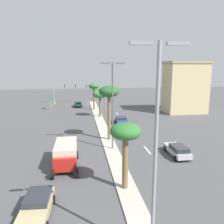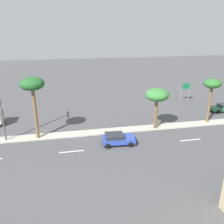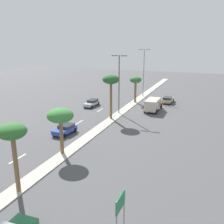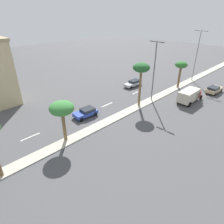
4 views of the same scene
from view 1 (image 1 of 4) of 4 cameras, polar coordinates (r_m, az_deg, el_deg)
name	(u,v)px [view 1 (image 1 of 4)]	position (r m, az deg, el deg)	size (l,w,h in m)	color
ground_plane	(106,136)	(34.97, -1.53, -6.14)	(160.00, 160.00, 0.00)	#4C4C4F
median_curb	(117,163)	(25.58, 1.19, -12.71)	(1.80, 90.83, 0.12)	#B7B2A3
lane_stripe_near	(109,104)	(65.85, -0.78, 2.10)	(0.20, 2.80, 0.01)	silver
lane_stripe_leading	(112,108)	(58.96, 0.11, 1.03)	(0.20, 2.80, 0.01)	silver
lane_stripe_inboard	(117,114)	(51.87, 1.28, -0.38)	(0.20, 2.80, 0.01)	silver
lane_stripe_front	(132,131)	(37.81, 4.99, -4.84)	(0.20, 2.80, 0.01)	silver
lane_stripe_left	(147,150)	(29.73, 8.90, -9.46)	(0.20, 2.80, 0.01)	silver
traffic_signal_gantry	(65,90)	(67.37, -11.74, 5.37)	(12.81, 0.53, 6.09)	gray
directional_road_sign	(51,99)	(58.34, -15.15, 3.06)	(0.10, 1.69, 3.47)	gray
commercial_building	(185,87)	(55.19, 17.86, 5.95)	(9.32, 6.42, 11.71)	#C6B284
palm_tree_near	(94,87)	(55.78, -4.61, 6.22)	(2.53, 2.53, 6.47)	brown
palm_tree_rear	(100,95)	(47.52, -3.06, 4.38)	(3.14, 3.14, 5.65)	brown
palm_tree_front	(109,94)	(31.80, -0.76, 4.65)	(2.91, 2.91, 7.78)	brown
palm_tree_mid	(125,135)	(18.95, 3.40, -5.69)	(2.62, 2.62, 5.82)	brown
street_lamp_rear	(112,100)	(28.07, 0.13, 3.02)	(2.90, 0.24, 10.90)	#515459
street_lamp_left	(156,140)	(11.83, 10.98, -7.03)	(2.90, 0.24, 11.55)	gray
sedan_tan_leading	(37,206)	(18.24, -18.34, -21.42)	(2.17, 4.47, 1.41)	tan
sedan_blue_left	(121,120)	(42.68, 2.35, -1.93)	(2.31, 4.02, 1.35)	#2D47AD
sedan_green_near	(78,104)	(61.64, -8.50, 2.02)	(2.11, 4.18, 1.30)	#287047
sedan_silver_center	(177,150)	(28.46, 16.14, -9.16)	(1.90, 4.59, 1.37)	#B2B2B7
box_truck	(66,154)	(24.95, -11.53, -10.39)	(2.55, 6.01, 2.44)	#B21E19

